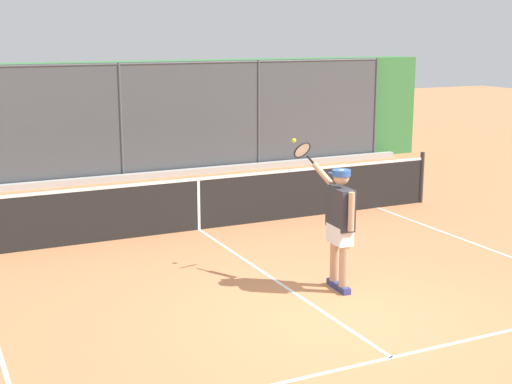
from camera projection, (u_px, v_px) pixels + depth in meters
name	position (u px, v px, depth m)	size (l,w,h in m)	color
ground_plane	(330.00, 317.00, 9.13)	(60.00, 60.00, 0.00)	#C67A4C
court_line_markings	(403.00, 365.00, 7.80)	(7.83, 10.69, 0.01)	white
fence_backdrop	(114.00, 120.00, 17.90)	(17.61, 1.37, 2.80)	#474C51
tennis_net	(198.00, 203.00, 13.05)	(10.06, 0.09, 1.07)	#2D2D2D
tennis_player	(339.00, 219.00, 9.91)	(0.42, 1.42, 1.99)	navy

